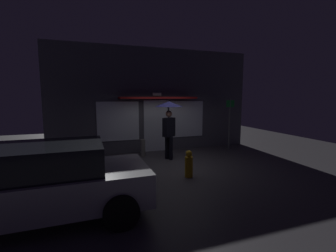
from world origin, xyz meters
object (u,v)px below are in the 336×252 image
(person_with_umbrella, at_px, (169,115))
(fire_hydrant, at_px, (189,165))
(sidewalk_bollard, at_px, (143,148))
(street_sign_post, at_px, (230,120))
(parked_car, at_px, (41,182))

(person_with_umbrella, bearing_deg, fire_hydrant, -120.15)
(sidewalk_bollard, height_order, fire_hydrant, fire_hydrant)
(person_with_umbrella, bearing_deg, street_sign_post, -15.30)
(parked_car, relative_size, fire_hydrant, 5.12)
(parked_car, height_order, fire_hydrant, parked_car)
(parked_car, distance_m, fire_hydrant, 3.84)
(person_with_umbrella, height_order, street_sign_post, street_sign_post)
(parked_car, height_order, street_sign_post, street_sign_post)
(street_sign_post, bearing_deg, sidewalk_bollard, 178.60)
(parked_car, bearing_deg, fire_hydrant, 18.50)
(sidewalk_bollard, bearing_deg, parked_car, -125.21)
(person_with_umbrella, xyz_separation_m, fire_hydrant, (-0.08, -2.03, -1.29))
(person_with_umbrella, xyz_separation_m, street_sign_post, (3.08, 0.68, -0.35))
(parked_car, distance_m, sidewalk_bollard, 4.98)
(sidewalk_bollard, bearing_deg, fire_hydrant, -75.15)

